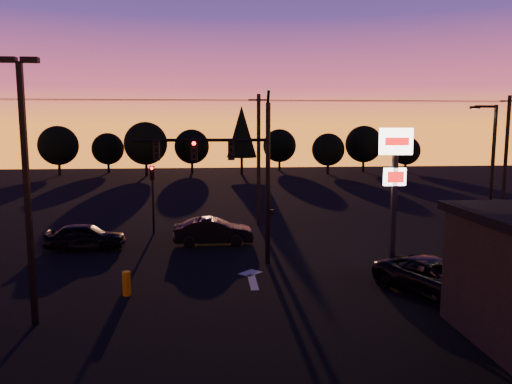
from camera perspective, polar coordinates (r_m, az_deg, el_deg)
ground at (r=21.52m, az=-1.48°, el=-11.13°), size 120.00×120.00×0.00m
lane_arrow at (r=23.13m, az=-0.49°, el=-9.75°), size 1.20×3.10×0.01m
traffic_signal_mast at (r=24.42m, az=-2.36°, el=2.99°), size 6.79×0.52×8.58m
secondary_signal at (r=32.27m, az=-11.73°, el=0.30°), size 0.30×0.31×4.35m
parking_lot_light at (r=18.47m, az=-24.80°, el=1.77°), size 1.25×0.30×9.14m
pylon_sign at (r=23.43m, az=15.60°, el=2.45°), size 1.50×0.28×6.80m
streetlight at (r=30.07m, az=25.24°, el=2.17°), size 1.55×0.35×8.00m
utility_pole_1 at (r=34.55m, az=0.30°, el=3.83°), size 1.40×0.26×9.00m
utility_pole_2 at (r=40.46m, az=26.65°, el=3.58°), size 1.40×0.26×9.00m
power_wires at (r=34.51m, az=0.31°, el=10.43°), size 36.00×1.22×0.07m
bollard at (r=21.39m, az=-14.58°, el=-10.08°), size 0.34×0.34×1.01m
tree_0 at (r=73.35m, az=-21.66°, el=4.96°), size 5.36×5.36×6.74m
tree_1 at (r=74.86m, az=-16.57°, el=4.75°), size 4.54×4.54×5.71m
tree_2 at (r=68.91m, az=-12.50°, el=5.44°), size 5.77×5.78×7.26m
tree_3 at (r=72.43m, az=-7.35°, el=5.16°), size 4.95×4.95×6.22m
tree_4 at (r=69.45m, az=-1.65°, el=6.92°), size 4.18×4.18×9.50m
tree_5 at (r=75.09m, az=2.71°, el=5.31°), size 4.95×4.95×6.22m
tree_6 at (r=70.32m, az=8.25°, el=4.82°), size 4.54×4.54×5.71m
tree_7 at (r=74.77m, az=12.22°, el=5.37°), size 5.36×5.36×6.74m
tree_8 at (r=75.89m, az=16.76°, el=4.54°), size 4.12×4.12×5.19m
car_left at (r=29.57m, az=-18.91°, el=-4.81°), size 4.34×1.75×1.48m
car_mid at (r=29.30m, az=-4.89°, el=-4.49°), size 4.62×1.66×1.52m
suv_parked at (r=21.90m, az=20.00°, el=-9.23°), size 4.69×5.88×1.49m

